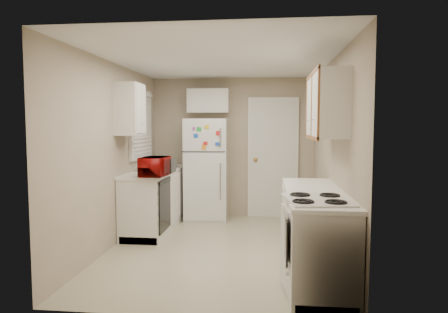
# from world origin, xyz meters

# --- Properties ---
(floor) EXTENTS (3.80, 3.80, 0.00)m
(floor) POSITION_xyz_m (0.00, 0.00, 0.00)
(floor) COLOR beige
(floor) RESTS_ON ground
(ceiling) EXTENTS (3.80, 3.80, 0.00)m
(ceiling) POSITION_xyz_m (0.00, 0.00, 2.40)
(ceiling) COLOR white
(ceiling) RESTS_ON floor
(wall_left) EXTENTS (3.80, 3.80, 0.00)m
(wall_left) POSITION_xyz_m (-1.40, 0.00, 1.20)
(wall_left) COLOR tan
(wall_left) RESTS_ON floor
(wall_right) EXTENTS (3.80, 3.80, 0.00)m
(wall_right) POSITION_xyz_m (1.40, 0.00, 1.20)
(wall_right) COLOR tan
(wall_right) RESTS_ON floor
(wall_back) EXTENTS (2.80, 2.80, 0.00)m
(wall_back) POSITION_xyz_m (0.00, 1.90, 1.20)
(wall_back) COLOR tan
(wall_back) RESTS_ON floor
(wall_front) EXTENTS (2.80, 2.80, 0.00)m
(wall_front) POSITION_xyz_m (0.00, -1.90, 1.20)
(wall_front) COLOR tan
(wall_front) RESTS_ON floor
(left_counter) EXTENTS (0.60, 1.80, 0.90)m
(left_counter) POSITION_xyz_m (-1.10, 0.90, 0.45)
(left_counter) COLOR silver
(left_counter) RESTS_ON floor
(dishwasher) EXTENTS (0.03, 0.58, 0.72)m
(dishwasher) POSITION_xyz_m (-0.81, 0.30, 0.49)
(dishwasher) COLOR black
(dishwasher) RESTS_ON floor
(sink) EXTENTS (0.54, 0.74, 0.16)m
(sink) POSITION_xyz_m (-1.10, 1.05, 0.86)
(sink) COLOR gray
(sink) RESTS_ON left_counter
(microwave) EXTENTS (0.48, 0.28, 0.31)m
(microwave) POSITION_xyz_m (-0.90, 0.18, 1.05)
(microwave) COLOR #8B0807
(microwave) RESTS_ON left_counter
(soap_bottle) EXTENTS (0.08, 0.09, 0.18)m
(soap_bottle) POSITION_xyz_m (-1.15, 1.63, 1.00)
(soap_bottle) COLOR white
(soap_bottle) RESTS_ON left_counter
(window_blinds) EXTENTS (0.10, 0.98, 1.08)m
(window_blinds) POSITION_xyz_m (-1.36, 1.05, 1.60)
(window_blinds) COLOR silver
(window_blinds) RESTS_ON wall_left
(upper_cabinet_left) EXTENTS (0.30, 0.45, 0.70)m
(upper_cabinet_left) POSITION_xyz_m (-1.25, 0.22, 1.80)
(upper_cabinet_left) COLOR silver
(upper_cabinet_left) RESTS_ON wall_left
(refrigerator) EXTENTS (0.73, 0.71, 1.69)m
(refrigerator) POSITION_xyz_m (-0.42, 1.59, 0.85)
(refrigerator) COLOR silver
(refrigerator) RESTS_ON floor
(cabinet_over_fridge) EXTENTS (0.70, 0.30, 0.40)m
(cabinet_over_fridge) POSITION_xyz_m (-0.40, 1.75, 2.00)
(cabinet_over_fridge) COLOR silver
(cabinet_over_fridge) RESTS_ON wall_back
(interior_door) EXTENTS (0.86, 0.06, 2.08)m
(interior_door) POSITION_xyz_m (0.70, 1.86, 1.02)
(interior_door) COLOR silver
(interior_door) RESTS_ON floor
(right_counter) EXTENTS (0.60, 2.00, 0.90)m
(right_counter) POSITION_xyz_m (1.10, -0.80, 0.45)
(right_counter) COLOR silver
(right_counter) RESTS_ON floor
(stove) EXTENTS (0.63, 0.74, 0.82)m
(stove) POSITION_xyz_m (1.06, -1.35, 0.41)
(stove) COLOR silver
(stove) RESTS_ON floor
(upper_cabinet_right) EXTENTS (0.30, 1.20, 0.70)m
(upper_cabinet_right) POSITION_xyz_m (1.25, -0.50, 1.80)
(upper_cabinet_right) COLOR silver
(upper_cabinet_right) RESTS_ON wall_right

